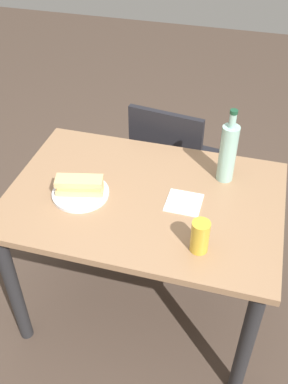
% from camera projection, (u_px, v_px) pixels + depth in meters
% --- Properties ---
extents(ground_plane, '(8.00, 8.00, 0.00)m').
position_uv_depth(ground_plane, '(144.00, 303.00, 2.27)').
color(ground_plane, '#47382D').
extents(dining_table, '(1.12, 0.76, 0.73)m').
position_uv_depth(dining_table, '(144.00, 217.00, 1.87)').
color(dining_table, '#997251').
rests_on(dining_table, ground).
extents(chair_far, '(0.45, 0.45, 0.85)m').
position_uv_depth(chair_far, '(170.00, 163.00, 2.38)').
color(chair_far, black).
rests_on(chair_far, ground).
extents(plate_near, '(0.23, 0.23, 0.01)m').
position_uv_depth(plate_near, '(81.00, 193.00, 1.80)').
color(plate_near, white).
rests_on(plate_near, dining_table).
extents(baguette_sandwich_near, '(0.20, 0.11, 0.07)m').
position_uv_depth(baguette_sandwich_near, '(80.00, 185.00, 1.77)').
color(baguette_sandwich_near, '#DBB77A').
rests_on(baguette_sandwich_near, plate_near).
extents(knife_near, '(0.18, 0.01, 0.01)m').
position_uv_depth(knife_near, '(80.00, 182.00, 1.83)').
color(knife_near, silver).
rests_on(knife_near, plate_near).
extents(water_bottle, '(0.07, 0.07, 0.33)m').
position_uv_depth(water_bottle, '(228.00, 152.00, 1.80)').
color(water_bottle, '#99C6B7').
rests_on(water_bottle, dining_table).
extents(beer_glass, '(0.07, 0.07, 0.13)m').
position_uv_depth(beer_glass, '(200.00, 236.00, 1.53)').
color(beer_glass, gold).
rests_on(beer_glass, dining_table).
extents(paper_napkin, '(0.14, 0.14, 0.00)m').
position_uv_depth(paper_napkin, '(184.00, 203.00, 1.76)').
color(paper_napkin, white).
rests_on(paper_napkin, dining_table).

